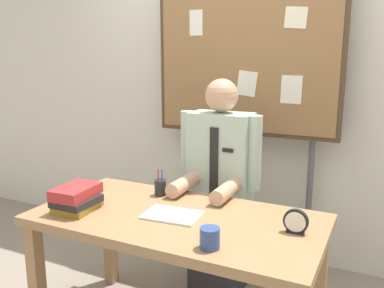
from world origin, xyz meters
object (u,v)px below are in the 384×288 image
(desk, at_px, (177,232))
(desk_clock, at_px, (296,222))
(open_notebook, at_px, (172,215))
(coffee_mug, at_px, (210,238))
(person, at_px, (220,195))
(pen_holder, at_px, (160,187))
(bulletin_board, at_px, (245,58))
(book_stack, at_px, (77,198))

(desk, xyz_separation_m, desk_clock, (0.61, 0.05, 0.15))
(open_notebook, bearing_deg, coffee_mug, -37.62)
(desk, height_order, person, person)
(open_notebook, height_order, desk_clock, desk_clock)
(open_notebook, bearing_deg, person, 88.45)
(open_notebook, xyz_separation_m, desk_clock, (0.63, 0.07, 0.05))
(desk, height_order, pen_holder, pen_holder)
(pen_holder, bearing_deg, coffee_mug, -43.02)
(person, bearing_deg, bulletin_board, 89.97)
(bulletin_board, distance_m, pen_holder, 1.14)
(desk, distance_m, pen_holder, 0.37)
(book_stack, distance_m, coffee_mug, 0.84)
(book_stack, height_order, coffee_mug, book_stack)
(open_notebook, bearing_deg, book_stack, -163.64)
(open_notebook, bearing_deg, desk_clock, 6.58)
(desk, height_order, desk_clock, desk_clock)
(book_stack, xyz_separation_m, pen_holder, (0.29, 0.41, -0.02))
(bulletin_board, xyz_separation_m, open_notebook, (-0.02, -1.07, -0.80))
(person, relative_size, open_notebook, 4.83)
(book_stack, bearing_deg, open_notebook, 16.36)
(person, distance_m, book_stack, 0.94)
(person, height_order, pen_holder, person)
(desk, height_order, open_notebook, open_notebook)
(open_notebook, distance_m, pen_holder, 0.35)
(book_stack, bearing_deg, desk, 17.87)
(bulletin_board, height_order, pen_holder, bulletin_board)
(bulletin_board, height_order, desk_clock, bulletin_board)
(desk_clock, distance_m, coffee_mug, 0.44)
(bulletin_board, bearing_deg, pen_holder, -106.52)
(desk, distance_m, desk_clock, 0.63)
(bulletin_board, bearing_deg, desk, -90.01)
(book_stack, distance_m, open_notebook, 0.53)
(person, xyz_separation_m, desk_clock, (0.61, -0.55, 0.13))
(book_stack, height_order, desk_clock, book_stack)
(bulletin_board, xyz_separation_m, desk_clock, (0.61, -1.00, -0.75))
(desk, distance_m, book_stack, 0.57)
(desk, bearing_deg, desk_clock, 4.90)
(desk, relative_size, desk_clock, 12.73)
(bulletin_board, height_order, open_notebook, bulletin_board)
(bulletin_board, relative_size, open_notebook, 7.34)
(person, height_order, desk_clock, person)
(desk_clock, bearing_deg, bulletin_board, 121.39)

